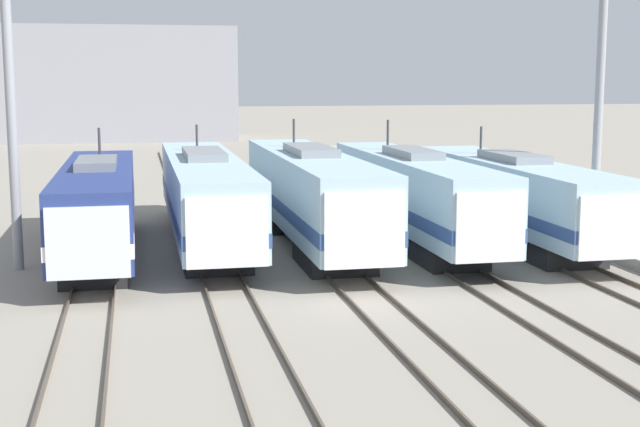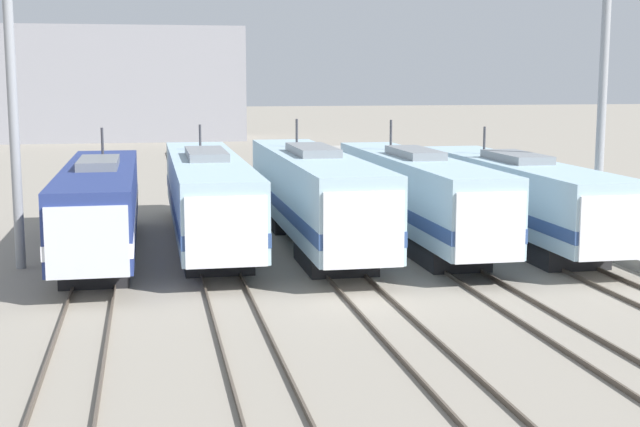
# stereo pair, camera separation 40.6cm
# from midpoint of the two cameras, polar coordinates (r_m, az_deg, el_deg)

# --- Properties ---
(ground_plane) EXTENTS (400.00, 400.00, 0.00)m
(ground_plane) POSITION_cam_midpoint_polar(r_m,az_deg,el_deg) (30.62, 3.06, -5.16)
(ground_plane) COLOR gray
(rail_pair_far_left) EXTENTS (1.50, 120.00, 0.15)m
(rail_pair_far_left) POSITION_cam_midpoint_polar(r_m,az_deg,el_deg) (29.79, -14.15, -5.67)
(rail_pair_far_left) COLOR #4C4238
(rail_pair_far_left) RESTS_ON ground_plane
(rail_pair_center_left) EXTENTS (1.51, 120.00, 0.15)m
(rail_pair_center_left) POSITION_cam_midpoint_polar(r_m,az_deg,el_deg) (29.86, -5.42, -5.40)
(rail_pair_center_left) COLOR #4C4238
(rail_pair_center_left) RESTS_ON ground_plane
(rail_pair_center) EXTENTS (1.51, 120.00, 0.15)m
(rail_pair_center) POSITION_cam_midpoint_polar(r_m,az_deg,el_deg) (30.61, 3.06, -5.03)
(rail_pair_center) COLOR #4C4238
(rail_pair_center) RESTS_ON ground_plane
(rail_pair_center_right) EXTENTS (1.51, 120.00, 0.15)m
(rail_pair_center_right) POSITION_cam_midpoint_polar(r_m,az_deg,el_deg) (31.98, 10.97, -4.58)
(rail_pair_center_right) COLOR #4C4238
(rail_pair_center_right) RESTS_ON ground_plane
(rail_pair_far_right) EXTENTS (1.50, 120.00, 0.15)m
(rail_pair_far_right) POSITION_cam_midpoint_polar(r_m,az_deg,el_deg) (33.91, 18.09, -4.10)
(rail_pair_far_right) COLOR #4C4238
(rail_pair_far_right) RESTS_ON ground_plane
(locomotive_far_left) EXTENTS (2.89, 17.05, 5.11)m
(locomotive_far_left) POSITION_cam_midpoint_polar(r_m,az_deg,el_deg) (37.18, -13.62, 0.36)
(locomotive_far_left) COLOR black
(locomotive_far_left) RESTS_ON ground_plane
(locomotive_center_left) EXTENTS (3.08, 19.73, 5.07)m
(locomotive_center_left) POSITION_cam_midpoint_polar(r_m,az_deg,el_deg) (39.34, -6.90, 1.07)
(locomotive_center_left) COLOR #232326
(locomotive_center_left) RESTS_ON ground_plane
(locomotive_center) EXTENTS (3.08, 18.94, 5.37)m
(locomotive_center) POSITION_cam_midpoint_polar(r_m,az_deg,el_deg) (38.47, -0.02, 1.11)
(locomotive_center) COLOR #232326
(locomotive_center) RESTS_ON ground_plane
(locomotive_center_right) EXTENTS (2.81, 18.10, 5.31)m
(locomotive_center_right) POSITION_cam_midpoint_polar(r_m,az_deg,el_deg) (39.24, 6.58, 1.09)
(locomotive_center_right) COLOR #232326
(locomotive_center_right) RESTS_ON ground_plane
(locomotive_far_right) EXTENTS (3.11, 17.76, 4.98)m
(locomotive_far_right) POSITION_cam_midpoint_polar(r_m,az_deg,el_deg) (40.30, 12.97, 0.98)
(locomotive_far_right) COLOR #232326
(locomotive_far_right) RESTS_ON ground_plane
(catenary_tower_left) EXTENTS (3.17, 0.38, 12.23)m
(catenary_tower_left) POSITION_cam_midpoint_polar(r_m,az_deg,el_deg) (35.72, -18.76, 6.62)
(catenary_tower_left) COLOR gray
(catenary_tower_left) RESTS_ON ground_plane
(catenary_tower_right) EXTENTS (3.17, 0.38, 12.23)m
(catenary_tower_right) POSITION_cam_midpoint_polar(r_m,az_deg,el_deg) (40.38, 17.89, 6.85)
(catenary_tower_right) COLOR gray
(catenary_tower_right) RESTS_ON ground_plane
(depot_building) EXTENTS (29.94, 11.78, 13.16)m
(depot_building) POSITION_cam_midpoint_polar(r_m,az_deg,el_deg) (108.97, -12.91, 8.09)
(depot_building) COLOR gray
(depot_building) RESTS_ON ground_plane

